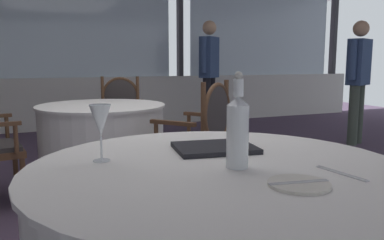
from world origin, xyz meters
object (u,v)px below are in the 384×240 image
(water_bottle, at_px, (238,130))
(wine_glass, at_px, (100,122))
(side_plate, at_px, (299,184))
(dining_chair_0_1, at_px, (202,134))
(diner_person_1, at_px, (358,75))
(menu_book, at_px, (215,148))
(diner_person_0, at_px, (209,68))
(dining_chair_0_2, at_px, (119,112))

(water_bottle, xyz_separation_m, wine_glass, (-0.43, 0.28, 0.01))
(side_plate, bearing_deg, wine_glass, 133.23)
(water_bottle, xyz_separation_m, dining_chair_0_1, (0.53, 1.49, -0.31))
(side_plate, distance_m, diner_person_1, 4.52)
(dining_chair_0_1, bearing_deg, menu_book, 119.11)
(menu_book, distance_m, diner_person_1, 4.20)
(wine_glass, distance_m, diner_person_1, 4.58)
(menu_book, bearing_deg, diner_person_0, 73.53)
(diner_person_0, bearing_deg, dining_chair_0_1, 112.52)
(diner_person_1, bearing_deg, wine_glass, 99.09)
(menu_book, xyz_separation_m, diner_person_0, (1.98, 4.26, 0.26))
(menu_book, height_order, dining_chair_0_2, dining_chair_0_2)
(side_plate, relative_size, dining_chair_0_2, 0.20)
(water_bottle, bearing_deg, diner_person_0, 65.94)
(water_bottle, distance_m, wine_glass, 0.51)
(side_plate, bearing_deg, water_bottle, 105.69)
(menu_book, bearing_deg, dining_chair_0_1, 76.56)
(side_plate, relative_size, water_bottle, 0.56)
(water_bottle, height_order, dining_chair_0_2, water_bottle)
(menu_book, distance_m, diner_person_0, 4.70)
(dining_chair_0_1, bearing_deg, water_bottle, 121.24)
(water_bottle, relative_size, menu_book, 1.02)
(wine_glass, distance_m, menu_book, 0.49)
(menu_book, relative_size, diner_person_1, 0.20)
(dining_chair_0_1, distance_m, diner_person_0, 3.42)
(dining_chair_0_1, height_order, diner_person_1, diner_person_1)
(water_bottle, xyz_separation_m, diner_person_0, (2.03, 4.54, 0.13))
(side_plate, relative_size, diner_person_1, 0.11)
(wine_glass, xyz_separation_m, dining_chair_0_2, (0.69, 2.89, -0.34))
(wine_glass, bearing_deg, menu_book, 0.41)
(dining_chair_0_2, bearing_deg, side_plate, 17.70)
(dining_chair_0_1, bearing_deg, diner_person_0, -65.10)
(water_bottle, relative_size, wine_glass, 1.58)
(dining_chair_0_2, distance_m, diner_person_0, 2.28)
(dining_chair_0_2, relative_size, diner_person_0, 0.54)
(side_plate, relative_size, wine_glass, 0.88)
(dining_chair_0_1, height_order, dining_chair_0_2, dining_chair_0_1)
(water_bottle, height_order, menu_book, water_bottle)
(dining_chair_0_2, bearing_deg, diner_person_0, 148.87)
(diner_person_1, bearing_deg, diner_person_0, 13.97)
(menu_book, bearing_deg, diner_person_1, 45.40)
(water_bottle, xyz_separation_m, diner_person_1, (3.40, 2.80, 0.06))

